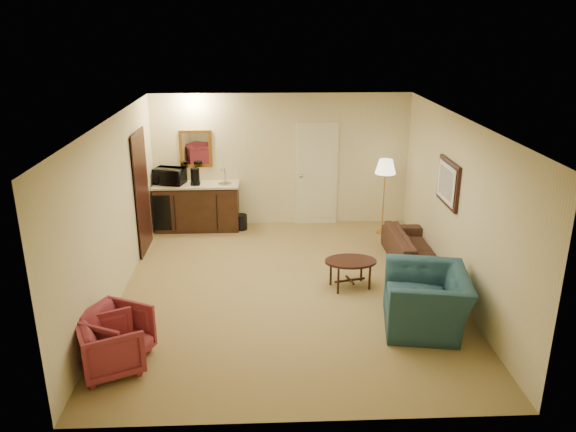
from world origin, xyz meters
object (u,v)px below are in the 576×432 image
(sofa, at_px, (414,244))
(rose_chair_near, at_px, (110,344))
(rose_chair_far, at_px, (115,333))
(coffee_maker, at_px, (195,177))
(teal_armchair, at_px, (427,291))
(microwave, at_px, (169,174))
(wetbar_cabinet, at_px, (197,207))
(waste_bin, at_px, (241,222))
(coffee_table, at_px, (350,274))
(floor_lamp, at_px, (384,197))

(sofa, bearing_deg, rose_chair_near, 123.57)
(rose_chair_far, bearing_deg, coffee_maker, 18.46)
(teal_armchair, distance_m, microwave, 5.58)
(teal_armchair, relative_size, rose_chair_near, 1.73)
(wetbar_cabinet, height_order, rose_chair_near, wetbar_cabinet)
(waste_bin, height_order, coffee_maker, coffee_maker)
(microwave, height_order, coffee_maker, microwave)
(wetbar_cabinet, xyz_separation_m, rose_chair_far, (-0.50, -4.49, -0.10))
(coffee_table, bearing_deg, waste_bin, 124.03)
(wetbar_cabinet, height_order, coffee_maker, coffee_maker)
(teal_armchair, bearing_deg, microwave, -125.52)
(wetbar_cabinet, xyz_separation_m, coffee_maker, (-0.00, -0.06, 0.62))
(rose_chair_near, relative_size, coffee_maker, 2.15)
(rose_chair_near, bearing_deg, microwave, -24.72)
(sofa, xyz_separation_m, floor_lamp, (-0.23, 1.46, 0.37))
(sofa, relative_size, microwave, 3.26)
(rose_chair_near, relative_size, microwave, 1.24)
(wetbar_cabinet, bearing_deg, waste_bin, -4.75)
(wetbar_cabinet, distance_m, microwave, 0.82)
(sofa, xyz_separation_m, coffee_table, (-1.19, -0.84, -0.13))
(microwave, distance_m, coffee_maker, 0.51)
(rose_chair_far, distance_m, coffee_maker, 4.51)
(waste_bin, distance_m, coffee_maker, 1.26)
(wetbar_cabinet, distance_m, floor_lamp, 3.60)
(rose_chair_far, xyz_separation_m, microwave, (0.00, 4.51, 0.75))
(sofa, distance_m, coffee_maker, 4.26)
(wetbar_cabinet, bearing_deg, floor_lamp, -6.15)
(wetbar_cabinet, distance_m, teal_armchair, 5.19)
(wetbar_cabinet, xyz_separation_m, rose_chair_near, (-0.50, -4.72, -0.11))
(wetbar_cabinet, bearing_deg, rose_chair_near, -96.05)
(teal_armchair, bearing_deg, rose_chair_far, -72.02)
(rose_chair_near, distance_m, coffee_table, 3.72)
(floor_lamp, bearing_deg, rose_chair_far, -134.78)
(sofa, relative_size, rose_chair_far, 2.54)
(rose_chair_near, bearing_deg, wetbar_cabinet, -30.77)
(sofa, bearing_deg, floor_lamp, 8.67)
(sofa, bearing_deg, coffee_table, 124.87)
(coffee_table, xyz_separation_m, floor_lamp, (0.97, 2.30, 0.50))
(sofa, height_order, waste_bin, sofa)
(sofa, xyz_separation_m, coffee_maker, (-3.80, 1.78, 0.72))
(wetbar_cabinet, relative_size, teal_armchair, 1.36)
(rose_chair_near, bearing_deg, floor_lamp, -67.93)
(wetbar_cabinet, height_order, teal_armchair, teal_armchair)
(waste_bin, xyz_separation_m, microwave, (-1.34, 0.09, 0.96))
(rose_chair_far, distance_m, floor_lamp, 5.79)
(waste_bin, xyz_separation_m, coffee_maker, (-0.85, 0.01, 0.93))
(rose_chair_far, bearing_deg, teal_armchair, -56.37)
(coffee_maker, bearing_deg, rose_chair_near, -105.74)
(rose_chair_far, bearing_deg, microwave, 24.87)
(wetbar_cabinet, relative_size, rose_chair_near, 2.37)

